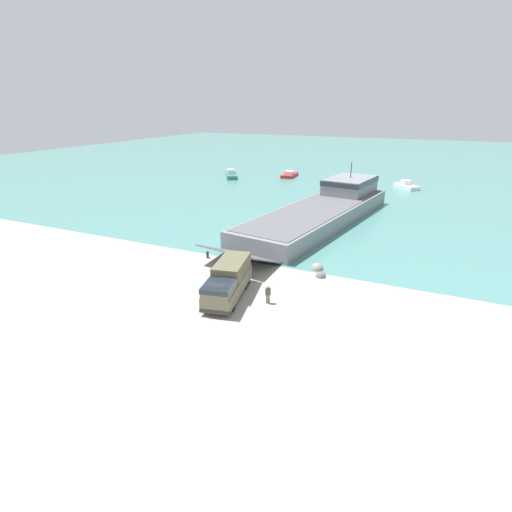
{
  "coord_description": "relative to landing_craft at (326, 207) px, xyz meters",
  "views": [
    {
      "loc": [
        16.31,
        -29.42,
        16.05
      ],
      "look_at": [
        0.88,
        4.04,
        2.01
      ],
      "focal_mm": 28.0,
      "sensor_mm": 36.0,
      "label": 1
    }
  ],
  "objects": [
    {
      "name": "ground_plane",
      "position": [
        -1.46,
        -27.53,
        -1.71
      ],
      "size": [
        240.0,
        240.0,
        0.0
      ],
      "primitive_type": "plane",
      "color": "#9E998E"
    },
    {
      "name": "water_surface",
      "position": [
        -1.46,
        69.49,
        -1.71
      ],
      "size": [
        240.0,
        180.0,
        0.01
      ],
      "primitive_type": "cube",
      "color": "#477F7A",
      "rests_on": "ground_plane"
    },
    {
      "name": "landing_craft",
      "position": [
        0.0,
        0.0,
        0.0
      ],
      "size": [
        14.13,
        40.03,
        7.19
      ],
      "rotation": [
        0.0,
        0.0,
        -0.15
      ],
      "color": "gray",
      "rests_on": "ground_plane"
    },
    {
      "name": "military_truck",
      "position": [
        -0.8,
        -28.91,
        -0.17
      ],
      "size": [
        4.1,
        8.22,
        2.98
      ],
      "rotation": [
        0.0,
        0.0,
        -1.36
      ],
      "color": "#6B664C",
      "rests_on": "ground_plane"
    },
    {
      "name": "soldier_on_ramp",
      "position": [
        2.92,
        -28.62,
        -0.77
      ],
      "size": [
        0.5,
        0.44,
        1.64
      ],
      "rotation": [
        0.0,
        0.0,
        5.26
      ],
      "color": "#4C4738",
      "rests_on": "ground_plane"
    },
    {
      "name": "moored_boat_a",
      "position": [
        -29.89,
        26.17,
        -1.12
      ],
      "size": [
        5.93,
        7.61,
        1.79
      ],
      "rotation": [
        0.0,
        0.0,
        3.7
      ],
      "color": "#2D7060",
      "rests_on": "ground_plane"
    },
    {
      "name": "moored_boat_b",
      "position": [
        8.83,
        29.37,
        -1.17
      ],
      "size": [
        5.47,
        5.69,
        1.63
      ],
      "rotation": [
        0.0,
        0.0,
        3.88
      ],
      "color": "white",
      "rests_on": "ground_plane"
    },
    {
      "name": "moored_boat_c",
      "position": [
        -17.69,
        32.56,
        -1.24
      ],
      "size": [
        3.14,
        6.57,
        1.42
      ],
      "rotation": [
        0.0,
        0.0,
        0.08
      ],
      "color": "#B22323",
      "rests_on": "ground_plane"
    },
    {
      "name": "mooring_bollard",
      "position": [
        -7.47,
        -21.46,
        -1.27
      ],
      "size": [
        0.32,
        0.32,
        0.82
      ],
      "color": "#333338",
      "rests_on": "ground_plane"
    },
    {
      "name": "shoreline_rock_a",
      "position": [
        5.5,
        -21.27,
        -1.71
      ],
      "size": [
        1.04,
        1.04,
        1.04
      ],
      "primitive_type": "sphere",
      "color": "#66605B",
      "rests_on": "ground_plane"
    },
    {
      "name": "shoreline_rock_b",
      "position": [
        4.59,
        -19.52,
        -1.71
      ],
      "size": [
        1.29,
        1.29,
        1.29
      ],
      "primitive_type": "sphere",
      "color": "gray",
      "rests_on": "ground_plane"
    }
  ]
}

